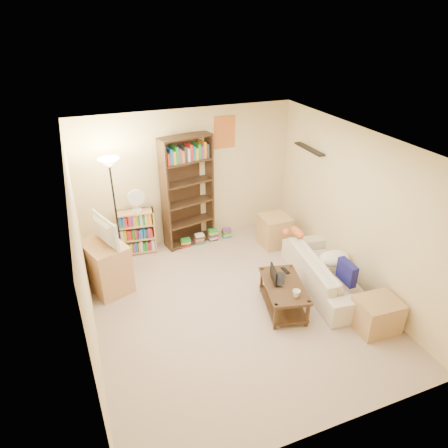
# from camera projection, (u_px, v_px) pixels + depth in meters

# --- Properties ---
(room) EXTENTS (4.50, 4.54, 2.52)m
(room) POSITION_uv_depth(u_px,v_px,m) (235.00, 209.00, 5.30)
(room) COLOR tan
(room) RESTS_ON ground
(sofa) EXTENTS (2.11, 1.24, 0.56)m
(sofa) POSITION_uv_depth(u_px,v_px,m) (326.00, 272.00, 6.35)
(sofa) COLOR beige
(sofa) RESTS_ON ground
(navy_pillow) EXTENTS (0.12, 0.37, 0.33)m
(navy_pillow) POSITION_uv_depth(u_px,v_px,m) (347.00, 272.00, 5.89)
(navy_pillow) COLOR navy
(navy_pillow) RESTS_ON sofa
(cream_blanket) EXTENTS (0.52, 0.37, 0.22)m
(cream_blanket) POSITION_uv_depth(u_px,v_px,m) (334.00, 258.00, 6.32)
(cream_blanket) COLOR silver
(cream_blanket) RESTS_ON sofa
(tabby_cat) EXTENTS (0.45, 0.20, 0.15)m
(tabby_cat) POSITION_uv_depth(u_px,v_px,m) (295.00, 232.00, 6.76)
(tabby_cat) COLOR orange
(tabby_cat) RESTS_ON sofa
(coffee_table) EXTENTS (0.75, 1.07, 0.43)m
(coffee_table) POSITION_uv_depth(u_px,v_px,m) (283.00, 293.00, 5.87)
(coffee_table) COLOR #402B18
(coffee_table) RESTS_ON ground
(laptop) EXTENTS (0.57, 0.56, 0.03)m
(laptop) POSITION_uv_depth(u_px,v_px,m) (282.00, 280.00, 5.87)
(laptop) COLOR black
(laptop) RESTS_ON coffee_table
(laptop_screen) EXTENTS (0.09, 0.32, 0.22)m
(laptop_screen) POSITION_uv_depth(u_px,v_px,m) (274.00, 274.00, 5.80)
(laptop_screen) COLOR white
(laptop_screen) RESTS_ON laptop
(mug) EXTENTS (0.12, 0.12, 0.10)m
(mug) POSITION_uv_depth(u_px,v_px,m) (296.00, 294.00, 5.53)
(mug) COLOR white
(mug) RESTS_ON coffee_table
(tv_remote) EXTENTS (0.07, 0.18, 0.02)m
(tv_remote) POSITION_uv_depth(u_px,v_px,m) (285.00, 270.00, 6.09)
(tv_remote) COLOR black
(tv_remote) RESTS_ON coffee_table
(tv_stand) EXTENTS (0.76, 0.89, 0.81)m
(tv_stand) POSITION_uv_depth(u_px,v_px,m) (107.00, 266.00, 6.26)
(tv_stand) COLOR tan
(tv_stand) RESTS_ON ground
(television) EXTENTS (0.82, 0.58, 0.43)m
(television) POSITION_uv_depth(u_px,v_px,m) (101.00, 232.00, 5.97)
(television) COLOR black
(television) RESTS_ON tv_stand
(tall_bookshelf) EXTENTS (0.98, 0.50, 2.08)m
(tall_bookshelf) POSITION_uv_depth(u_px,v_px,m) (188.00, 189.00, 7.21)
(tall_bookshelf) COLOR #3B2717
(tall_bookshelf) RESTS_ON ground
(short_bookshelf) EXTENTS (0.67, 0.33, 0.83)m
(short_bookshelf) POSITION_uv_depth(u_px,v_px,m) (137.00, 232.00, 7.22)
(short_bookshelf) COLOR tan
(short_bookshelf) RESTS_ON ground
(desk_fan) EXTENTS (0.30, 0.17, 0.43)m
(desk_fan) POSITION_uv_depth(u_px,v_px,m) (136.00, 200.00, 6.89)
(desk_fan) COLOR silver
(desk_fan) RESTS_ON short_bookshelf
(floor_lamp) EXTENTS (0.33, 0.33, 1.96)m
(floor_lamp) POSITION_uv_depth(u_px,v_px,m) (112.00, 183.00, 6.27)
(floor_lamp) COLOR black
(floor_lamp) RESTS_ON ground
(side_table) EXTENTS (0.52, 0.52, 0.59)m
(side_table) POSITION_uv_depth(u_px,v_px,m) (275.00, 231.00, 7.51)
(side_table) COLOR #DBB66A
(side_table) RESTS_ON ground
(end_cabinet) EXTENTS (0.60, 0.51, 0.48)m
(end_cabinet) POSITION_uv_depth(u_px,v_px,m) (377.00, 315.00, 5.51)
(end_cabinet) COLOR tan
(end_cabinet) RESTS_ON ground
(book_stacks) EXTENTS (1.05, 0.21, 0.23)m
(book_stacks) POSITION_uv_depth(u_px,v_px,m) (207.00, 237.00, 7.70)
(book_stacks) COLOR red
(book_stacks) RESTS_ON ground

